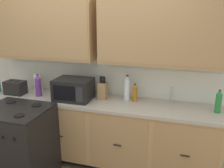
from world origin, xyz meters
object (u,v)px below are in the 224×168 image
object	(u,v)px
knife_block	(103,90)
bottle_clear	(127,88)
paper_towel_roll	(38,83)
bottle_green	(219,101)
stove_range	(19,144)
toaster	(15,87)
microwave	(74,89)
bottle_amber	(135,93)
bottle_violet	(38,85)

from	to	relation	value
knife_block	bottle_clear	distance (m)	0.33
paper_towel_roll	bottle_green	xyz separation A→B (m)	(2.43, -0.09, 0.00)
stove_range	bottle_clear	xyz separation A→B (m)	(1.17, 0.77, 0.60)
stove_range	toaster	distance (m)	0.86
stove_range	paper_towel_roll	world-z (taller)	paper_towel_roll
microwave	knife_block	size ratio (longest dim) A/B	1.55
toaster	knife_block	bearing A→B (deg)	7.87
microwave	stove_range	bearing A→B (deg)	-130.12
bottle_clear	bottle_amber	bearing A→B (deg)	-11.96
microwave	bottle_violet	world-z (taller)	bottle_violet
stove_range	paper_towel_roll	distance (m)	0.95
toaster	bottle_clear	world-z (taller)	bottle_clear
paper_towel_roll	bottle_violet	size ratio (longest dim) A/B	0.82
knife_block	stove_range	bearing A→B (deg)	-139.86
stove_range	paper_towel_roll	xyz separation A→B (m)	(-0.16, 0.74, 0.57)
paper_towel_roll	bottle_violet	bearing A→B (deg)	-56.15
microwave	bottle_clear	bearing A→B (deg)	15.81
stove_range	toaster	world-z (taller)	toaster
knife_block	microwave	bearing A→B (deg)	-158.97
bottle_clear	bottle_amber	xyz separation A→B (m)	(0.11, -0.02, -0.05)
knife_block	bottle_clear	xyz separation A→B (m)	(0.32, 0.05, 0.05)
knife_block	bottle_violet	world-z (taller)	bottle_violet
microwave	knife_block	world-z (taller)	knife_block
bottle_green	stove_range	bearing A→B (deg)	-164.04
paper_towel_roll	bottle_clear	size ratio (longest dim) A/B	0.77
stove_range	toaster	bearing A→B (deg)	126.84
stove_range	microwave	bearing A→B (deg)	49.88
stove_range	knife_block	bearing A→B (deg)	40.14
knife_block	bottle_violet	xyz separation A→B (m)	(-0.89, -0.16, 0.04)
stove_range	knife_block	size ratio (longest dim) A/B	3.06
bottle_violet	bottle_clear	bearing A→B (deg)	9.88
toaster	paper_towel_roll	xyz separation A→B (m)	(0.24, 0.20, 0.03)
knife_block	bottle_green	world-z (taller)	knife_block
bottle_clear	bottle_amber	world-z (taller)	bottle_clear
paper_towel_roll	bottle_clear	bearing A→B (deg)	1.09
stove_range	bottle_amber	xyz separation A→B (m)	(1.27, 0.74, 0.55)
bottle_clear	bottle_violet	bearing A→B (deg)	-170.12
microwave	toaster	bearing A→B (deg)	-177.83
bottle_green	bottle_amber	size ratio (longest dim) A/B	1.16
stove_range	knife_block	xyz separation A→B (m)	(0.85, 0.71, 0.55)
toaster	knife_block	xyz separation A→B (m)	(1.25, 0.17, 0.02)
stove_range	bottle_green	xyz separation A→B (m)	(2.27, 0.65, 0.57)
knife_block	bottle_green	distance (m)	1.42
bottle_amber	bottle_clear	bearing A→B (deg)	168.04
paper_towel_roll	bottle_amber	xyz separation A→B (m)	(1.44, 0.00, -0.01)
bottle_amber	paper_towel_roll	bearing A→B (deg)	-179.90
knife_block	bottle_violet	bearing A→B (deg)	-170.00
bottle_violet	bottle_amber	size ratio (longest dim) A/B	1.34
stove_range	bottle_amber	bearing A→B (deg)	30.30
stove_range	bottle_green	distance (m)	2.43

